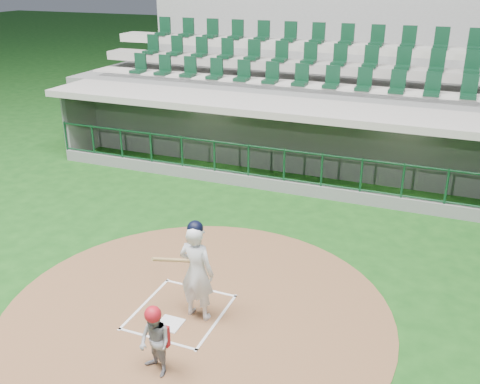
# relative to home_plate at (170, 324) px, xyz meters

# --- Properties ---
(ground) EXTENTS (120.00, 120.00, 0.00)m
(ground) POSITION_rel_home_plate_xyz_m (0.00, 0.70, -0.02)
(ground) COLOR #134313
(ground) RESTS_ON ground
(dirt_circle) EXTENTS (7.20, 7.20, 0.01)m
(dirt_circle) POSITION_rel_home_plate_xyz_m (0.30, 0.50, -0.02)
(dirt_circle) COLOR brown
(dirt_circle) RESTS_ON ground
(home_plate) EXTENTS (0.43, 0.43, 0.02)m
(home_plate) POSITION_rel_home_plate_xyz_m (0.00, 0.00, 0.00)
(home_plate) COLOR silver
(home_plate) RESTS_ON dirt_circle
(batter_box_chalk) EXTENTS (1.55, 1.80, 0.01)m
(batter_box_chalk) POSITION_rel_home_plate_xyz_m (0.00, 0.40, -0.00)
(batter_box_chalk) COLOR white
(batter_box_chalk) RESTS_ON ground
(dugout_structure) EXTENTS (16.40, 3.70, 3.00)m
(dugout_structure) POSITION_rel_home_plate_xyz_m (0.13, 8.51, 0.95)
(dugout_structure) COLOR slate
(dugout_structure) RESTS_ON ground
(seating_deck) EXTENTS (17.00, 6.72, 5.15)m
(seating_deck) POSITION_rel_home_plate_xyz_m (0.00, 11.61, 1.40)
(seating_deck) COLOR slate
(seating_deck) RESTS_ON ground
(batter) EXTENTS (0.89, 0.89, 1.92)m
(batter) POSITION_rel_home_plate_xyz_m (0.35, 0.43, 0.95)
(batter) COLOR silver
(batter) RESTS_ON dirt_circle
(catcher) EXTENTS (0.69, 0.63, 1.22)m
(catcher) POSITION_rel_home_plate_xyz_m (0.41, -1.15, 0.59)
(catcher) COLOR gray
(catcher) RESTS_ON dirt_circle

